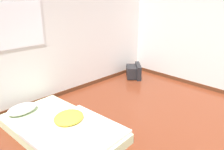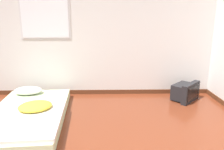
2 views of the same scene
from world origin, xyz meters
name	(u,v)px [view 1 (image 1 of 2)]	position (x,y,z in m)	size (l,w,h in m)	color
wall_back	(57,37)	(-0.01, 3.02, 1.29)	(7.57, 0.08, 2.60)	silver
mattress_bed	(61,128)	(-0.84, 1.74, 0.11)	(1.29, 2.13, 0.30)	beige
crt_tv	(134,71)	(1.95, 2.58, 0.18)	(0.63, 0.63, 0.37)	black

